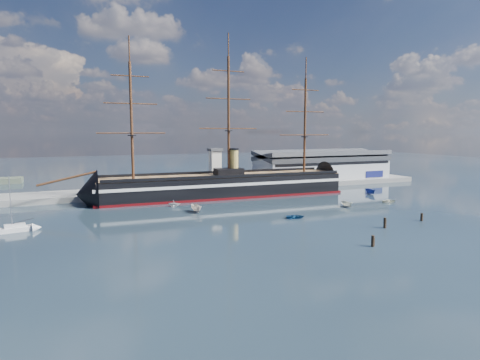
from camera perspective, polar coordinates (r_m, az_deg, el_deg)
name	(u,v)px	position (r m, az deg, el deg)	size (l,w,h in m)	color
ground	(241,206)	(127.35, 0.20, -3.72)	(600.00, 600.00, 0.00)	#19232D
quay	(229,189)	(163.96, -1.58, -1.34)	(180.00, 18.00, 2.00)	slate
warehouse	(322,165)	(189.28, 11.60, 2.05)	(63.00, 21.00, 11.60)	#B7BABC
quay_tower	(215,167)	(157.60, -3.56, 1.88)	(5.00, 5.00, 15.00)	silver
warship	(219,186)	(145.03, -2.97, -0.82)	(113.14, 19.21, 53.94)	black
sailboat	(15,228)	(108.71, -29.36, -6.00)	(8.57, 4.00, 13.20)	silver
motorboat_a	(197,212)	(118.22, -6.19, -4.59)	(7.22, 2.65, 2.89)	beige
motorboat_b	(295,218)	(110.43, 7.82, -5.43)	(3.13, 1.25, 1.46)	navy
motorboat_c	(347,207)	(129.97, 14.98, -3.74)	(5.75, 2.11, 2.30)	silver
motorboat_d	(174,207)	(128.07, -9.34, -3.75)	(6.33, 2.74, 2.32)	silver
motorboat_e	(389,202)	(143.25, 20.47, -2.97)	(2.95, 1.18, 1.37)	silver
motorboat_f	(370,194)	(159.67, 18.06, -1.90)	(6.15, 2.26, 2.46)	navy
piling_near_mid	(373,247)	(87.60, 18.33, -8.98)	(0.64, 0.64, 3.05)	black
piling_near_right	(385,228)	(104.76, 19.87, -6.45)	(0.64, 0.64, 3.32)	black
piling_far_right	(421,221)	(116.72, 24.39, -5.32)	(0.64, 0.64, 2.76)	black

